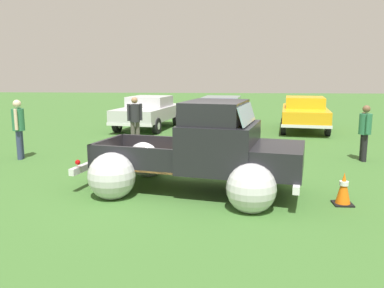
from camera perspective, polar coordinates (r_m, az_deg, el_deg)
name	(u,v)px	position (r m, az deg, el deg)	size (l,w,h in m)	color
ground_plane	(189,190)	(8.62, -0.36, -6.60)	(80.00, 80.00, 0.00)	#3D6B2D
vintage_pickup_truck	(207,157)	(8.33, 2.19, -1.83)	(4.93, 3.54, 1.96)	black
show_car_0	(149,111)	(17.88, -6.20, 4.70)	(2.72, 4.64, 1.43)	black
show_car_1	(221,112)	(17.62, 4.18, 4.65)	(2.41, 4.61, 1.43)	black
show_car_2	(304,112)	(17.98, 15.76, 4.40)	(2.61, 4.70, 1.43)	black
spectator_0	(365,130)	(12.23, 23.46, 1.89)	(0.36, 0.53, 1.59)	black
spectator_1	(135,118)	(13.85, -8.16, 3.71)	(0.52, 0.46, 1.66)	#4C4742
spectator_2	(19,125)	(12.52, -23.53, 2.44)	(0.40, 0.54, 1.72)	navy
lane_cone_0	(344,189)	(8.15, 20.83, -6.01)	(0.36, 0.36, 0.63)	black
lane_cone_1	(189,154)	(10.82, -0.49, -1.41)	(0.36, 0.36, 0.63)	black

